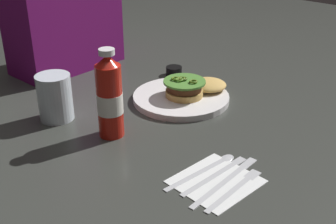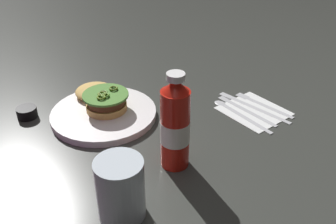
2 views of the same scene
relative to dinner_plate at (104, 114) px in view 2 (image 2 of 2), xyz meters
name	(u,v)px [view 2 (image 2 of 2)]	position (x,y,z in m)	size (l,w,h in m)	color
ground_plane	(133,111)	(-0.03, -0.07, -0.01)	(3.00, 3.00, 0.00)	#343732
dinner_plate	(104,114)	(0.00, 0.00, 0.00)	(0.27, 0.27, 0.02)	white
burger_sandwich	(102,98)	(0.03, -0.02, 0.03)	(0.19, 0.13, 0.05)	tan
ketchup_bottle	(175,126)	(-0.26, 0.00, 0.09)	(0.06, 0.06, 0.22)	red
water_glass	(120,189)	(-0.30, 0.17, 0.05)	(0.09, 0.09, 0.12)	silver
condiment_cup	(27,112)	(0.14, 0.14, 0.01)	(0.05, 0.05, 0.03)	black
napkin	(254,111)	(-0.25, -0.30, -0.01)	(0.16, 0.15, 0.00)	white
fork_utensil	(259,102)	(-0.24, -0.35, 0.00)	(0.18, 0.02, 0.00)	silver
butter_knife	(249,104)	(-0.23, -0.32, 0.00)	(0.22, 0.02, 0.00)	silver
steak_knife	(243,108)	(-0.23, -0.29, 0.00)	(0.20, 0.03, 0.00)	silver
spoon_utensil	(235,110)	(-0.22, -0.26, 0.00)	(0.20, 0.04, 0.00)	silver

